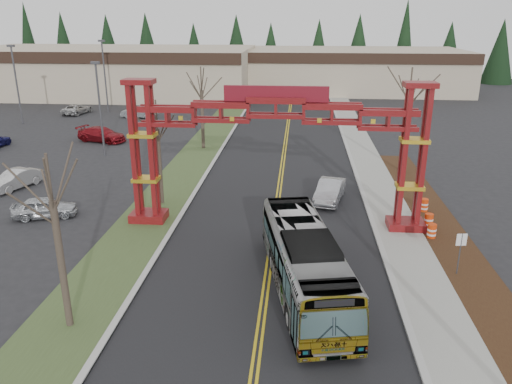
# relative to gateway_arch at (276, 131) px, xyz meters

# --- Properties ---
(road) EXTENTS (12.00, 110.00, 0.02)m
(road) POSITION_rel_gateway_arch_xyz_m (-0.00, 7.00, -5.97)
(road) COLOR black
(road) RESTS_ON ground
(lane_line_left) EXTENTS (0.12, 100.00, 0.01)m
(lane_line_left) POSITION_rel_gateway_arch_xyz_m (-0.12, 7.00, -5.96)
(lane_line_left) COLOR gold
(lane_line_left) RESTS_ON road
(lane_line_right) EXTENTS (0.12, 100.00, 0.01)m
(lane_line_right) POSITION_rel_gateway_arch_xyz_m (0.12, 7.00, -5.96)
(lane_line_right) COLOR gold
(lane_line_right) RESTS_ON road
(curb_right) EXTENTS (0.30, 110.00, 0.15)m
(curb_right) POSITION_rel_gateway_arch_xyz_m (6.15, 7.00, -5.91)
(curb_right) COLOR #AFAEAA
(curb_right) RESTS_ON ground
(sidewalk_right) EXTENTS (2.60, 110.00, 0.14)m
(sidewalk_right) POSITION_rel_gateway_arch_xyz_m (7.60, 7.00, -5.91)
(sidewalk_right) COLOR gray
(sidewalk_right) RESTS_ON ground
(landscape_strip) EXTENTS (2.60, 50.00, 0.12)m
(landscape_strip) POSITION_rel_gateway_arch_xyz_m (10.20, -8.00, -5.92)
(landscape_strip) COLOR black
(landscape_strip) RESTS_ON ground
(grass_median) EXTENTS (4.00, 110.00, 0.08)m
(grass_median) POSITION_rel_gateway_arch_xyz_m (-8.00, 7.00, -5.94)
(grass_median) COLOR #3B4E27
(grass_median) RESTS_ON ground
(curb_left) EXTENTS (0.30, 110.00, 0.15)m
(curb_left) POSITION_rel_gateway_arch_xyz_m (-6.15, 7.00, -5.91)
(curb_left) COLOR #AFAEAA
(curb_left) RESTS_ON ground
(gateway_arch) EXTENTS (18.20, 1.60, 8.90)m
(gateway_arch) POSITION_rel_gateway_arch_xyz_m (0.00, 0.00, 0.00)
(gateway_arch) COLOR #580E0B
(gateway_arch) RESTS_ON ground
(retail_building_west) EXTENTS (46.00, 22.30, 7.50)m
(retail_building_west) POSITION_rel_gateway_arch_xyz_m (-30.00, 53.96, -2.22)
(retail_building_west) COLOR tan
(retail_building_west) RESTS_ON ground
(retail_building_east) EXTENTS (38.00, 20.30, 7.00)m
(retail_building_east) POSITION_rel_gateway_arch_xyz_m (10.00, 61.95, -2.47)
(retail_building_east) COLOR tan
(retail_building_east) RESTS_ON ground
(conifer_treeline) EXTENTS (116.10, 5.60, 13.00)m
(conifer_treeline) POSITION_rel_gateway_arch_xyz_m (0.25, 74.00, 0.50)
(conifer_treeline) COLOR black
(conifer_treeline) RESTS_ON ground
(transit_bus) EXTENTS (4.68, 11.41, 3.10)m
(transit_bus) POSITION_rel_gateway_arch_xyz_m (1.80, -7.80, -4.43)
(transit_bus) COLOR #B8BBC0
(transit_bus) RESTS_ON ground
(silver_sedan) EXTENTS (2.56, 4.78, 1.50)m
(silver_sedan) POSITION_rel_gateway_arch_xyz_m (3.64, 4.69, -5.23)
(silver_sedan) COLOR #A5A8AD
(silver_sedan) RESTS_ON ground
(parked_car_near_a) EXTENTS (4.30, 2.73, 1.36)m
(parked_car_near_a) POSITION_rel_gateway_arch_xyz_m (-14.87, 0.00, -5.30)
(parked_car_near_a) COLOR #B6B9BE
(parked_car_near_a) RESTS_ON ground
(parked_car_near_b) EXTENTS (2.81, 4.49, 1.40)m
(parked_car_near_b) POSITION_rel_gateway_arch_xyz_m (-19.91, 5.41, -5.28)
(parked_car_near_b) COLOR silver
(parked_car_near_b) RESTS_ON ground
(parked_car_mid_a) EXTENTS (5.62, 3.54, 1.52)m
(parked_car_mid_a) POSITION_rel_gateway_arch_xyz_m (-19.06, 20.50, -5.22)
(parked_car_mid_a) COLOR maroon
(parked_car_mid_a) RESTS_ON ground
(parked_car_far_a) EXTENTS (4.77, 2.19, 1.52)m
(parked_car_far_a) POSITION_rel_gateway_arch_xyz_m (-19.20, 33.49, -5.22)
(parked_car_far_a) COLOR #A5AAAD
(parked_car_far_a) RESTS_ON ground
(parked_car_far_b) EXTENTS (2.98, 5.08, 1.33)m
(parked_car_far_b) POSITION_rel_gateway_arch_xyz_m (-28.28, 35.43, -5.32)
(parked_car_far_b) COLOR #BBBBBB
(parked_car_far_b) RESTS_ON ground
(bare_tree_median_near) EXTENTS (2.92, 2.92, 7.52)m
(bare_tree_median_near) POSITION_rel_gateway_arch_xyz_m (-8.00, -11.51, -0.44)
(bare_tree_median_near) COLOR #382D26
(bare_tree_median_near) RESTS_ON ground
(bare_tree_median_mid) EXTENTS (2.91, 2.91, 7.21)m
(bare_tree_median_mid) POSITION_rel_gateway_arch_xyz_m (-8.00, 3.11, -0.73)
(bare_tree_median_mid) COLOR #382D26
(bare_tree_median_mid) RESTS_ON ground
(bare_tree_median_far) EXTENTS (3.31, 3.31, 7.90)m
(bare_tree_median_far) POSITION_rel_gateway_arch_xyz_m (-8.00, 18.55, -0.30)
(bare_tree_median_far) COLOR #382D26
(bare_tree_median_far) RESTS_ON ground
(bare_tree_right_far) EXTENTS (3.30, 3.30, 8.60)m
(bare_tree_right_far) POSITION_rel_gateway_arch_xyz_m (10.00, 11.91, 0.39)
(bare_tree_right_far) COLOR #382D26
(bare_tree_right_far) RESTS_ON ground
(light_pole_near) EXTENTS (0.75, 0.37, 8.59)m
(light_pole_near) POSITION_rel_gateway_arch_xyz_m (-16.69, 15.03, -1.01)
(light_pole_near) COLOR #3F3F44
(light_pole_near) RESTS_ON ground
(light_pole_mid) EXTENTS (0.80, 0.40, 9.25)m
(light_pole_mid) POSITION_rel_gateway_arch_xyz_m (-32.20, 28.61, -0.63)
(light_pole_mid) COLOR #3F3F44
(light_pole_mid) RESTS_ON ground
(light_pole_far) EXTENTS (0.82, 0.41, 9.46)m
(light_pole_far) POSITION_rel_gateway_arch_xyz_m (-24.77, 37.36, -0.51)
(light_pole_far) COLOR #3F3F44
(light_pole_far) RESTS_ON ground
(street_sign) EXTENTS (0.52, 0.11, 2.30)m
(street_sign) POSITION_rel_gateway_arch_xyz_m (9.46, -5.64, -4.33)
(street_sign) COLOR #3F3F44
(street_sign) RESTS_ON ground
(barrel_south) EXTENTS (0.51, 0.51, 0.95)m
(barrel_south) POSITION_rel_gateway_arch_xyz_m (9.24, -1.29, -5.51)
(barrel_south) COLOR red
(barrel_south) RESTS_ON ground
(barrel_mid) EXTENTS (0.54, 0.54, 1.00)m
(barrel_mid) POSITION_rel_gateway_arch_xyz_m (9.40, 0.20, -5.48)
(barrel_mid) COLOR red
(barrel_mid) RESTS_ON ground
(barrel_north) EXTENTS (0.52, 0.52, 0.97)m
(barrel_north) POSITION_rel_gateway_arch_xyz_m (9.75, 2.97, -5.50)
(barrel_north) COLOR red
(barrel_north) RESTS_ON ground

